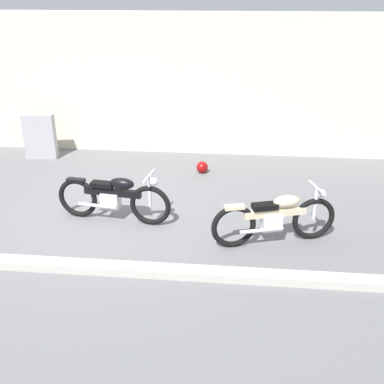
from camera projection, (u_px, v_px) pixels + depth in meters
ground_plane at (107, 221)px, 7.70m from camera, size 40.00×40.00×0.00m
building_wall at (145, 84)px, 10.43m from camera, size 18.00×0.30×3.11m
curb_strip at (79, 266)px, 6.36m from camera, size 18.00×0.24×0.12m
stone_marker at (40, 137)px, 10.33m from camera, size 0.71×0.24×1.01m
helmet at (202, 167)px, 9.66m from camera, size 0.24×0.24×0.24m
motorcycle_cream at (276, 218)px, 6.90m from camera, size 1.90×0.78×0.88m
motorcycle_black at (114, 197)px, 7.56m from camera, size 1.96×0.55×0.88m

